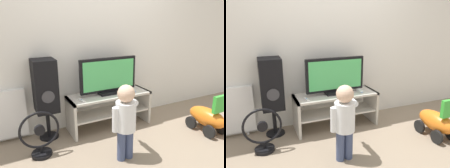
% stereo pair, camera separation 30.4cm
% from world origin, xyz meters
% --- Properties ---
extents(ground_plane, '(16.00, 16.00, 0.00)m').
position_xyz_m(ground_plane, '(0.00, 0.00, 0.00)').
color(ground_plane, gray).
extents(wall_back, '(10.00, 0.06, 2.60)m').
position_xyz_m(wall_back, '(0.00, 0.51, 1.30)').
color(wall_back, silver).
rests_on(wall_back, ground_plane).
extents(tv_stand, '(1.21, 0.43, 0.51)m').
position_xyz_m(tv_stand, '(0.00, 0.21, 0.34)').
color(tv_stand, beige).
rests_on(tv_stand, ground_plane).
extents(television, '(0.86, 0.20, 0.53)m').
position_xyz_m(television, '(0.00, 0.23, 0.77)').
color(television, black).
rests_on(television, tv_stand).
extents(game_console, '(0.05, 0.19, 0.04)m').
position_xyz_m(game_console, '(0.36, 0.18, 0.53)').
color(game_console, white).
rests_on(game_console, tv_stand).
extents(remote_primary, '(0.06, 0.13, 0.03)m').
position_xyz_m(remote_primary, '(-0.46, 0.11, 0.52)').
color(remote_primary, white).
rests_on(remote_primary, tv_stand).
extents(child, '(0.34, 0.50, 0.89)m').
position_xyz_m(child, '(-0.21, -0.58, 0.52)').
color(child, '#3F4C72').
rests_on(child, ground_plane).
extents(speaker_tower, '(0.28, 0.32, 1.08)m').
position_xyz_m(speaker_tower, '(-0.88, 0.30, 0.71)').
color(speaker_tower, black).
rests_on(speaker_tower, ground_plane).
extents(floor_fan, '(0.46, 0.24, 0.56)m').
position_xyz_m(floor_fan, '(-1.05, -0.08, 0.25)').
color(floor_fan, black).
rests_on(floor_fan, ground_plane).
extents(ride_on_toy, '(0.29, 0.58, 0.58)m').
position_xyz_m(ride_on_toy, '(1.16, -0.58, 0.22)').
color(ride_on_toy, orange).
rests_on(ride_on_toy, ground_plane).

